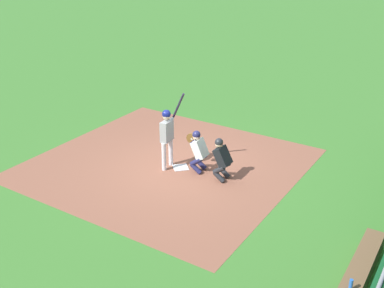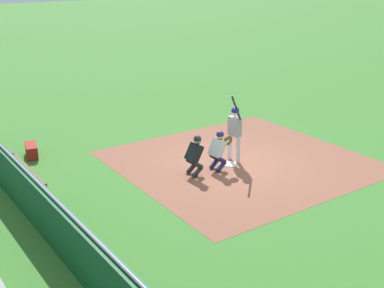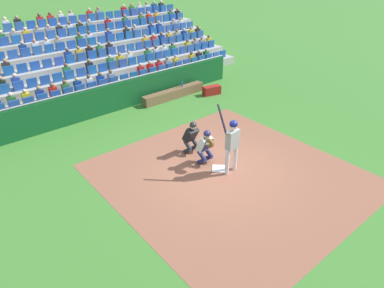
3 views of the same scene
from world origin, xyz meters
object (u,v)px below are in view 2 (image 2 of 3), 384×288
object	(u,v)px
home_plate_marker	(229,164)
catcher_crouching	(219,148)
batter_at_plate	(235,127)
equipment_duffel_bag	(31,151)
home_plate_umpire	(195,153)
dugout_bench	(21,173)
water_bottle_on_bench	(14,157)

from	to	relation	value
home_plate_marker	catcher_crouching	bearing A→B (deg)	-76.94
home_plate_marker	batter_at_plate	bearing A→B (deg)	116.00
home_plate_marker	equipment_duffel_bag	world-z (taller)	equipment_duffel_bag
equipment_duffel_bag	home_plate_marker	bearing A→B (deg)	62.46
home_plate_marker	home_plate_umpire	world-z (taller)	home_plate_umpire
dugout_bench	water_bottle_on_bench	size ratio (longest dim) A/B	13.78
batter_at_plate	water_bottle_on_bench	bearing A→B (deg)	-116.46
home_plate_marker	dugout_bench	bearing A→B (deg)	-114.84
home_plate_umpire	equipment_duffel_bag	distance (m)	5.72
equipment_duffel_bag	catcher_crouching	bearing A→B (deg)	58.40
dugout_bench	home_plate_marker	bearing A→B (deg)	65.16
home_plate_umpire	water_bottle_on_bench	xyz separation A→B (m)	(-3.27, -4.49, -0.13)
batter_at_plate	catcher_crouching	xyz separation A→B (m)	(0.29, -0.88, -0.44)
home_plate_umpire	equipment_duffel_bag	size ratio (longest dim) A/B	1.42
home_plate_umpire	dugout_bench	world-z (taller)	home_plate_umpire
home_plate_marker	equipment_duffel_bag	distance (m)	6.64
catcher_crouching	water_bottle_on_bench	xyz separation A→B (m)	(-3.38, -5.33, -0.15)
home_plate_marker	catcher_crouching	size ratio (longest dim) A/B	0.34
catcher_crouching	batter_at_plate	bearing A→B (deg)	108.36
home_plate_marker	water_bottle_on_bench	world-z (taller)	water_bottle_on_bench
catcher_crouching	dugout_bench	world-z (taller)	catcher_crouching
home_plate_marker	dugout_bench	size ratio (longest dim) A/B	0.13
water_bottle_on_bench	equipment_duffel_bag	distance (m)	1.50
catcher_crouching	water_bottle_on_bench	bearing A→B (deg)	-122.40
dugout_bench	equipment_duffel_bag	size ratio (longest dim) A/B	3.85
water_bottle_on_bench	equipment_duffel_bag	world-z (taller)	water_bottle_on_bench
batter_at_plate	dugout_bench	size ratio (longest dim) A/B	0.68
batter_at_plate	home_plate_umpire	bearing A→B (deg)	-83.81
equipment_duffel_bag	water_bottle_on_bench	bearing A→B (deg)	-23.78
home_plate_umpire	dugout_bench	size ratio (longest dim) A/B	0.37
dugout_bench	catcher_crouching	bearing A→B (deg)	61.94
home_plate_marker	batter_at_plate	world-z (taller)	batter_at_plate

